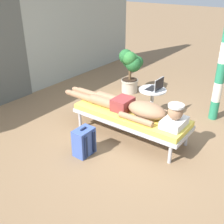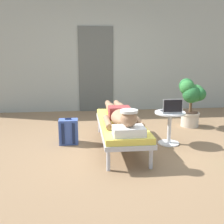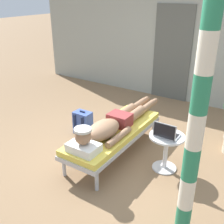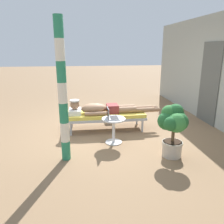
% 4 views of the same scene
% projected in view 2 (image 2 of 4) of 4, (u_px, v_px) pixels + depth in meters
% --- Properties ---
extents(ground_plane, '(40.00, 40.00, 0.00)m').
position_uv_depth(ground_plane, '(123.00, 148.00, 4.09)').
color(ground_plane, '#846647').
extents(house_wall_back, '(7.60, 0.20, 2.70)m').
position_uv_depth(house_wall_back, '(105.00, 56.00, 6.55)').
color(house_wall_back, '#999E93').
rests_on(house_wall_back, ground).
extents(house_door_panel, '(0.84, 0.03, 2.04)m').
position_uv_depth(house_door_panel, '(96.00, 70.00, 6.49)').
color(house_door_panel, '#545651').
rests_on(house_door_panel, ground).
extents(lounge_chair, '(0.64, 1.84, 0.42)m').
position_uv_depth(lounge_chair, '(121.00, 126.00, 4.08)').
color(lounge_chair, '#B7B7BC').
rests_on(lounge_chair, ground).
extents(person_reclining, '(0.53, 2.17, 0.33)m').
position_uv_depth(person_reclining, '(121.00, 115.00, 3.99)').
color(person_reclining, white).
rests_on(person_reclining, lounge_chair).
extents(side_table, '(0.48, 0.48, 0.52)m').
position_uv_depth(side_table, '(170.00, 122.00, 4.23)').
color(side_table, silver).
rests_on(side_table, ground).
extents(laptop, '(0.31, 0.24, 0.23)m').
position_uv_depth(laptop, '(171.00, 109.00, 4.13)').
color(laptop, '#A5A8AD').
rests_on(laptop, side_table).
extents(backpack, '(0.30, 0.26, 0.42)m').
position_uv_depth(backpack, '(69.00, 132.00, 4.27)').
color(backpack, '#3F59A5').
rests_on(backpack, ground).
extents(potted_plant, '(0.51, 0.49, 0.95)m').
position_uv_depth(potted_plant, '(191.00, 96.00, 5.17)').
color(potted_plant, '#BFB29E').
rests_on(potted_plant, ground).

